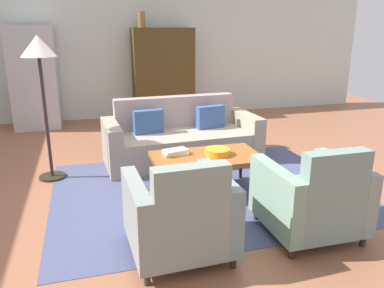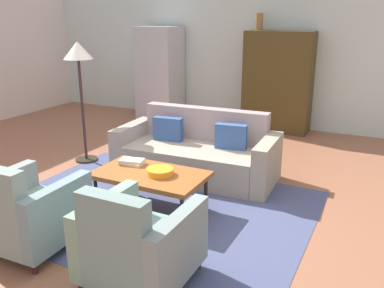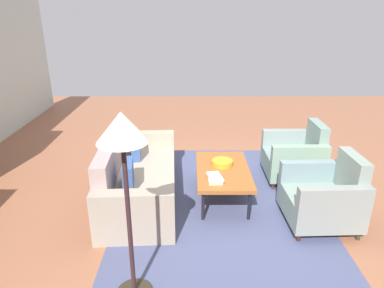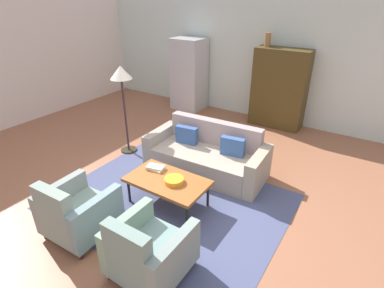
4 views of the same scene
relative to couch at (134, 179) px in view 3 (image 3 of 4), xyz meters
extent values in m
plane|color=#965C40|center=(0.00, -1.19, -0.29)|extent=(11.91, 11.91, 0.00)
cube|color=#464D6F|center=(0.00, -1.14, -0.28)|extent=(3.40, 2.60, 0.01)
cube|color=gray|center=(0.00, -0.09, -0.08)|extent=(1.78, 0.98, 0.42)
cube|color=gray|center=(-0.01, 0.27, 0.14)|extent=(1.75, 0.27, 0.86)
cube|color=gray|center=(0.96, -0.04, 0.02)|extent=(0.22, 0.91, 0.62)
cube|color=gray|center=(-0.95, -0.13, 0.02)|extent=(0.22, 0.91, 0.62)
cube|color=#33538C|center=(0.45, 0.04, 0.29)|extent=(0.41, 0.18, 0.32)
cube|color=#325087|center=(-0.45, -0.01, 0.29)|extent=(0.41, 0.17, 0.32)
cylinder|color=black|center=(-0.53, -0.91, -0.09)|extent=(0.04, 0.04, 0.39)
cylinder|color=black|center=(0.53, -0.91, -0.09)|extent=(0.04, 0.04, 0.39)
cylinder|color=black|center=(-0.53, -1.47, -0.09)|extent=(0.04, 0.04, 0.39)
cylinder|color=black|center=(0.53, -1.47, -0.09)|extent=(0.04, 0.04, 0.39)
cube|color=#965324|center=(0.00, -1.19, 0.12)|extent=(1.20, 0.70, 0.05)
cylinder|color=#3C1A15|center=(-0.95, -1.96, -0.24)|extent=(0.05, 0.05, 0.10)
cylinder|color=#292B13|center=(-0.27, -1.93, -0.24)|extent=(0.05, 0.05, 0.10)
cylinder|color=#2E2D1D|center=(-0.92, -2.64, -0.24)|extent=(0.05, 0.05, 0.10)
cylinder|color=#391B1A|center=(-0.24, -2.61, -0.24)|extent=(0.05, 0.05, 0.10)
cube|color=gray|center=(-0.60, -2.29, -0.04)|extent=(0.59, 0.82, 0.30)
cube|color=gray|center=(-0.58, -2.62, 0.20)|extent=(0.56, 0.16, 0.78)
cube|color=gray|center=(-0.94, -2.30, 0.09)|extent=(0.15, 0.80, 0.56)
cube|color=slate|center=(-0.26, -2.27, 0.09)|extent=(0.15, 0.80, 0.56)
cylinder|color=#3A2320|center=(0.27, -1.94, -0.24)|extent=(0.05, 0.05, 0.10)
cylinder|color=#342B12|center=(0.95, -1.95, -0.24)|extent=(0.05, 0.05, 0.10)
cylinder|color=#391D18|center=(0.26, -2.62, -0.24)|extent=(0.05, 0.05, 0.10)
cylinder|color=#2B2A1B|center=(0.94, -2.63, -0.24)|extent=(0.05, 0.05, 0.10)
cube|color=slate|center=(0.60, -2.29, -0.04)|extent=(0.56, 0.80, 0.30)
cube|color=slate|center=(0.60, -2.62, 0.20)|extent=(0.56, 0.14, 0.78)
cube|color=gray|center=(0.26, -2.28, 0.09)|extent=(0.12, 0.80, 0.56)
cube|color=gray|center=(0.94, -2.29, 0.09)|extent=(0.12, 0.80, 0.56)
cylinder|color=orange|center=(0.12, -1.19, 0.18)|extent=(0.29, 0.29, 0.07)
cube|color=beige|center=(-0.32, -1.06, 0.17)|extent=(0.28, 0.18, 0.03)
cube|color=beige|center=(-0.32, -1.06, 0.20)|extent=(0.30, 0.21, 0.03)
cylinder|color=#321F24|center=(-1.72, -0.24, 0.47)|extent=(0.04, 0.04, 1.45)
cone|color=silver|center=(-1.72, -0.24, 1.31)|extent=(0.40, 0.40, 0.24)
camera|label=1|loc=(-1.26, -5.02, 1.51)|focal=35.90mm
camera|label=2|loc=(2.23, -4.64, 1.77)|focal=38.17mm
camera|label=3|loc=(-4.16, -0.76, 2.13)|focal=32.39mm
camera|label=4|loc=(2.33, -4.10, 2.62)|focal=28.28mm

